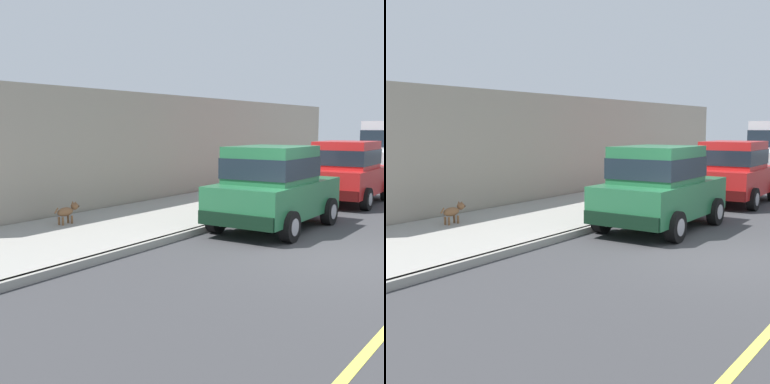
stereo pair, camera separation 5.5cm
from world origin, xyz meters
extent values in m
plane|color=#38383A|center=(0.00, 0.00, 0.00)|extent=(80.00, 80.00, 0.00)
cube|color=gray|center=(-3.20, 0.00, 0.07)|extent=(0.16, 64.00, 0.14)
cube|color=#99968E|center=(-5.00, 0.00, 0.07)|extent=(3.60, 64.00, 0.14)
cube|color=#23663D|center=(-2.12, 1.50, 0.70)|extent=(1.82, 3.75, 0.76)
cube|color=#23663D|center=(-2.11, 1.25, 1.48)|extent=(1.57, 1.94, 0.80)
cube|color=#19232D|center=(-2.11, 1.25, 1.42)|extent=(1.60, 1.98, 0.44)
cube|color=black|center=(-2.17, 3.30, 0.46)|extent=(1.69, 0.25, 0.28)
cube|color=black|center=(-2.07, -0.30, 0.46)|extent=(1.69, 0.25, 0.28)
cylinder|color=black|center=(-3.01, 2.62, 0.32)|extent=(0.24, 0.65, 0.64)
cylinder|color=#9E9EA3|center=(-3.01, 2.62, 0.32)|extent=(0.25, 0.36, 0.35)
cylinder|color=black|center=(-1.29, 2.67, 0.32)|extent=(0.24, 0.65, 0.64)
cylinder|color=#9E9EA3|center=(-1.29, 2.67, 0.32)|extent=(0.25, 0.36, 0.35)
cylinder|color=black|center=(-2.94, 0.33, 0.32)|extent=(0.24, 0.65, 0.64)
cylinder|color=#9E9EA3|center=(-2.94, 0.33, 0.32)|extent=(0.25, 0.36, 0.35)
cylinder|color=black|center=(-1.23, 0.37, 0.32)|extent=(0.24, 0.65, 0.64)
cylinder|color=#9E9EA3|center=(-1.23, 0.37, 0.32)|extent=(0.25, 0.36, 0.35)
cube|color=#EAEACC|center=(-2.70, 3.31, 0.81)|extent=(0.28, 0.09, 0.14)
cube|color=#EAEACC|center=(-1.64, 3.34, 0.81)|extent=(0.28, 0.09, 0.14)
cube|color=red|center=(-2.12, 6.39, 0.70)|extent=(1.86, 3.76, 0.76)
cube|color=red|center=(-2.11, 6.14, 1.48)|extent=(1.58, 1.96, 0.80)
cube|color=#19232D|center=(-2.11, 6.14, 1.42)|extent=(1.62, 2.00, 0.44)
cube|color=#400A0A|center=(-2.19, 8.19, 0.46)|extent=(1.69, 0.26, 0.28)
cube|color=#400A0A|center=(-2.05, 4.59, 0.46)|extent=(1.69, 0.26, 0.28)
cylinder|color=black|center=(-3.02, 7.51, 0.32)|extent=(0.24, 0.65, 0.64)
cylinder|color=#9E9EA3|center=(-3.02, 7.51, 0.32)|extent=(0.25, 0.36, 0.35)
cylinder|color=black|center=(-2.94, 5.22, 0.32)|extent=(0.24, 0.65, 0.64)
cylinder|color=#9E9EA3|center=(-2.94, 5.22, 0.32)|extent=(0.25, 0.36, 0.35)
cylinder|color=black|center=(-1.22, 5.28, 0.32)|extent=(0.24, 0.65, 0.64)
cylinder|color=#9E9EA3|center=(-1.22, 5.28, 0.32)|extent=(0.25, 0.36, 0.35)
cube|color=#EAEACC|center=(-2.72, 8.20, 0.81)|extent=(0.28, 0.09, 0.14)
cube|color=#EAEACC|center=(-1.66, 8.24, 0.81)|extent=(0.28, 0.09, 0.14)
cube|color=#424243|center=(-2.14, 9.60, 0.46)|extent=(1.87, 0.24, 0.28)
cylinder|color=black|center=(-3.02, 13.46, 0.32)|extent=(0.23, 0.64, 0.64)
cylinder|color=#9E9EA3|center=(-3.02, 13.46, 0.32)|extent=(0.25, 0.36, 0.35)
cylinder|color=black|center=(-3.07, 10.48, 0.32)|extent=(0.23, 0.64, 0.64)
cylinder|color=#9E9EA3|center=(-3.07, 10.48, 0.32)|extent=(0.25, 0.36, 0.35)
ellipsoid|color=brown|center=(-5.82, -1.42, 0.42)|extent=(0.23, 0.45, 0.20)
cylinder|color=brown|center=(-5.89, -1.29, 0.23)|extent=(0.05, 0.05, 0.18)
cylinder|color=brown|center=(-5.77, -1.28, 0.23)|extent=(0.05, 0.05, 0.18)
cylinder|color=brown|center=(-5.88, -1.56, 0.23)|extent=(0.05, 0.05, 0.18)
cylinder|color=brown|center=(-5.76, -1.56, 0.23)|extent=(0.05, 0.05, 0.18)
sphere|color=brown|center=(-5.84, -1.13, 0.51)|extent=(0.17, 0.17, 0.17)
ellipsoid|color=#432C1C|center=(-5.85, -1.04, 0.49)|extent=(0.08, 0.11, 0.06)
cone|color=brown|center=(-5.89, -1.15, 0.59)|extent=(0.06, 0.06, 0.07)
cone|color=brown|center=(-5.79, -1.14, 0.59)|extent=(0.06, 0.06, 0.07)
cylinder|color=brown|center=(-5.81, -1.68, 0.48)|extent=(0.04, 0.12, 0.13)
cylinder|color=gold|center=(-3.65, 2.57, 0.17)|extent=(0.24, 0.24, 0.06)
cylinder|color=gold|center=(-3.65, 2.57, 0.47)|extent=(0.17, 0.17, 0.55)
sphere|color=gold|center=(-3.65, 2.57, 0.79)|extent=(0.15, 0.15, 0.15)
cylinder|color=gold|center=(-3.77, 2.57, 0.50)|extent=(0.10, 0.07, 0.07)
cylinder|color=gold|center=(-3.53, 2.57, 0.50)|extent=(0.10, 0.07, 0.07)
cube|color=#9E9384|center=(-7.10, 5.65, 1.65)|extent=(0.50, 20.00, 3.29)
camera|label=1|loc=(3.06, -8.93, 2.29)|focal=48.02mm
camera|label=2|loc=(3.11, -8.90, 2.29)|focal=48.02mm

